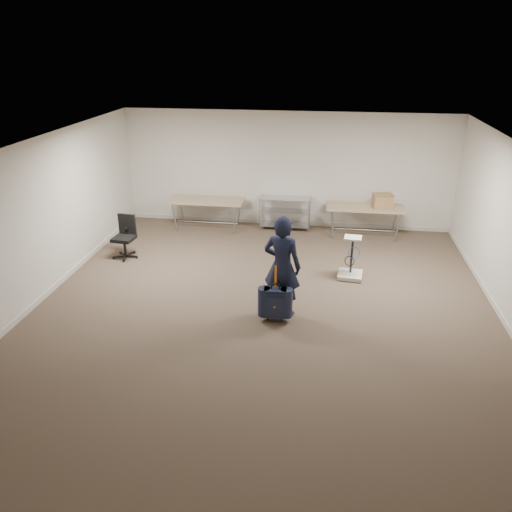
# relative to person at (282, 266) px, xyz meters

# --- Properties ---
(ground) EXTENTS (9.00, 9.00, 0.00)m
(ground) POSITION_rel_person_xyz_m (-0.31, -0.03, -0.88)
(ground) COLOR #433429
(ground) RESTS_ON ground
(room_shell) EXTENTS (8.00, 9.00, 9.00)m
(room_shell) POSITION_rel_person_xyz_m (-0.31, 1.35, -0.83)
(room_shell) COLOR beige
(room_shell) RESTS_ON ground
(folding_table_left) EXTENTS (1.80, 0.75, 0.73)m
(folding_table_left) POSITION_rel_person_xyz_m (-2.21, 3.92, -0.20)
(folding_table_left) COLOR #957D5B
(folding_table_left) RESTS_ON ground
(folding_table_right) EXTENTS (1.80, 0.75, 0.73)m
(folding_table_right) POSITION_rel_person_xyz_m (1.59, 3.92, -0.20)
(folding_table_right) COLOR #957D5B
(folding_table_right) RESTS_ON ground
(wire_shelf) EXTENTS (1.22, 0.47, 0.80)m
(wire_shelf) POSITION_rel_person_xyz_m (-0.31, 4.17, -0.44)
(wire_shelf) COLOR #B8BABF
(wire_shelf) RESTS_ON ground
(person) EXTENTS (0.72, 0.56, 1.75)m
(person) POSITION_rel_person_xyz_m (0.00, 0.00, 0.00)
(person) COLOR black
(person) RESTS_ON ground
(suitcase) EXTENTS (0.37, 0.22, 1.01)m
(suitcase) POSITION_rel_person_xyz_m (-0.08, -0.28, -0.53)
(suitcase) COLOR black
(suitcase) RESTS_ON ground
(office_chair) EXTENTS (0.55, 0.55, 0.91)m
(office_chair) POSITION_rel_person_xyz_m (-3.55, 1.93, -0.60)
(office_chair) COLOR black
(office_chair) RESTS_ON ground
(equipment_cart) EXTENTS (0.51, 0.51, 0.86)m
(equipment_cart) POSITION_rel_person_xyz_m (1.21, 1.57, -0.65)
(equipment_cart) COLOR beige
(equipment_cart) RESTS_ON ground
(cardboard_box) EXTENTS (0.49, 0.40, 0.33)m
(cardboard_box) POSITION_rel_person_xyz_m (1.96, 3.90, 0.02)
(cardboard_box) COLOR #936244
(cardboard_box) RESTS_ON folding_table_right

